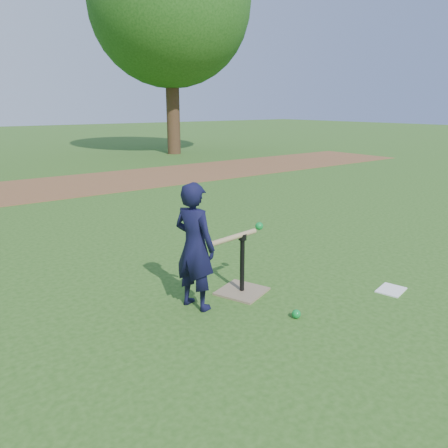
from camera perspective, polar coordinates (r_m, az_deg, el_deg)
ground at (r=3.97m, az=1.65°, el=-12.12°), size 80.00×80.00×0.00m
dirt_strip at (r=10.64m, az=-24.53°, el=4.06°), size 24.00×3.00×0.01m
child at (r=3.96m, az=-3.86°, el=-2.95°), size 0.39×0.49×1.18m
wiffle_ball_ground at (r=3.99m, az=9.43°, el=-11.52°), size 0.08×0.08×0.08m
clipboard at (r=4.81m, az=20.99°, el=-8.05°), size 0.35×0.29×0.01m
batting_tee at (r=4.42m, az=2.36°, el=-7.59°), size 0.56×0.56×0.61m
swing_action at (r=4.19m, az=1.76°, el=-1.50°), size 0.72×0.15×0.12m
tree_right at (r=17.47m, az=-7.09°, el=26.63°), size 5.80×5.80×8.21m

